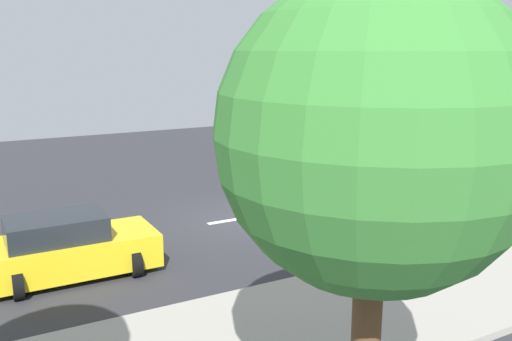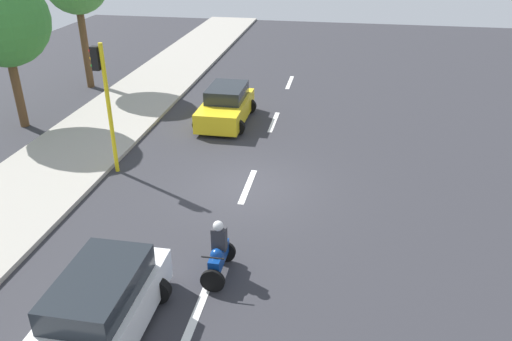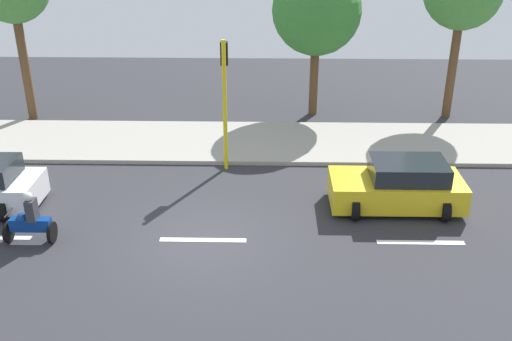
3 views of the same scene
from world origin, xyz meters
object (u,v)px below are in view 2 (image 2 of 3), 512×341
Objects in this scene: car_white at (96,315)px; motorcycle at (219,253)px; car_yellow_cab at (226,106)px; traffic_light_corner at (104,91)px; street_tree_north at (2,21)px.

motorcycle is at bearing -126.61° from car_white.
car_yellow_cab is 6.47m from traffic_light_corner.
car_yellow_cab and car_white have the same top height.
car_yellow_cab is at bearing -88.70° from car_white.
car_yellow_cab is at bearing -77.87° from motorcycle.
motorcycle is 7.45m from traffic_light_corner.
car_yellow_cab is 9.39m from street_tree_north.
street_tree_north is at bearing -31.02° from traffic_light_corner.
car_yellow_cab is at bearing -166.42° from street_tree_north.
traffic_light_corner is (2.78, 5.40, 2.22)m from car_yellow_cab.
car_white is 1.00× the size of traffic_light_corner.
car_white is 0.72× the size of street_tree_north.
street_tree_north is at bearing 13.58° from car_yellow_cab.
motorcycle is 0.25× the size of street_tree_north.
street_tree_north reaches higher than car_white.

